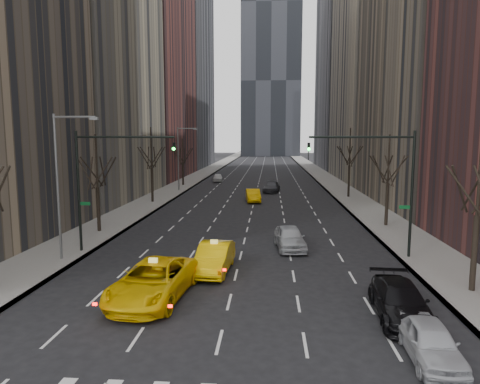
% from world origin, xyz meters
% --- Properties ---
extents(ground, '(400.00, 400.00, 0.00)m').
position_xyz_m(ground, '(0.00, 0.00, 0.00)').
color(ground, black).
rests_on(ground, ground).
extents(sidewalk_left, '(4.50, 320.00, 0.15)m').
position_xyz_m(sidewalk_left, '(-12.25, 70.00, 0.07)').
color(sidewalk_left, slate).
rests_on(sidewalk_left, ground).
extents(sidewalk_right, '(4.50, 320.00, 0.15)m').
position_xyz_m(sidewalk_right, '(12.25, 70.00, 0.07)').
color(sidewalk_right, slate).
rests_on(sidewalk_right, ground).
extents(bld_left_far, '(14.00, 28.00, 44.00)m').
position_xyz_m(bld_left_far, '(-21.50, 66.00, 22.00)').
color(bld_left_far, brown).
rests_on(bld_left_far, ground).
extents(bld_left_deep, '(14.00, 30.00, 60.00)m').
position_xyz_m(bld_left_deep, '(-21.50, 96.00, 30.00)').
color(bld_left_deep, slate).
rests_on(bld_left_deep, ground).
extents(bld_right_far, '(14.00, 28.00, 50.00)m').
position_xyz_m(bld_right_far, '(21.50, 64.00, 25.00)').
color(bld_right_far, '#9E9378').
rests_on(bld_right_far, ground).
extents(bld_right_deep, '(14.00, 30.00, 58.00)m').
position_xyz_m(bld_right_deep, '(21.50, 95.00, 29.00)').
color(bld_right_deep, slate).
rests_on(bld_right_deep, ground).
extents(tower_far, '(24.00, 24.00, 120.00)m').
position_xyz_m(tower_far, '(2.00, 170.00, 60.00)').
color(tower_far, black).
rests_on(tower_far, ground).
extents(tree_lw_b, '(3.36, 3.50, 7.82)m').
position_xyz_m(tree_lw_b, '(-12.00, 18.00, 3.72)').
color(tree_lw_b, black).
rests_on(tree_lw_b, ground).
extents(tree_lw_c, '(3.36, 3.50, 8.74)m').
position_xyz_m(tree_lw_c, '(-12.00, 34.00, 4.04)').
color(tree_lw_c, black).
rests_on(tree_lw_c, ground).
extents(tree_lw_d, '(3.36, 3.50, 7.36)m').
position_xyz_m(tree_lw_d, '(-12.00, 52.00, 3.56)').
color(tree_lw_d, black).
rests_on(tree_lw_d, ground).
extents(tree_rw_a, '(3.36, 3.50, 8.28)m').
position_xyz_m(tree_rw_a, '(12.00, 6.00, 3.88)').
color(tree_rw_a, black).
rests_on(tree_rw_a, ground).
extents(tree_rw_b, '(3.36, 3.50, 7.82)m').
position_xyz_m(tree_rw_b, '(12.00, 22.00, 3.72)').
color(tree_rw_b, black).
rests_on(tree_rw_b, ground).
extents(tree_rw_c, '(3.36, 3.50, 8.74)m').
position_xyz_m(tree_rw_c, '(12.00, 40.00, 4.04)').
color(tree_rw_c, black).
rests_on(tree_rw_c, ground).
extents(traffic_mast_left, '(6.69, 0.39, 8.00)m').
position_xyz_m(traffic_mast_left, '(-9.11, 12.00, 5.49)').
color(traffic_mast_left, black).
rests_on(traffic_mast_left, ground).
extents(traffic_mast_right, '(6.69, 0.39, 8.00)m').
position_xyz_m(traffic_mast_right, '(9.11, 12.00, 5.49)').
color(traffic_mast_right, black).
rests_on(traffic_mast_right, ground).
extents(streetlight_near, '(2.83, 0.22, 9.00)m').
position_xyz_m(streetlight_near, '(-10.84, 10.00, 5.62)').
color(streetlight_near, slate).
rests_on(streetlight_near, ground).
extents(streetlight_far, '(2.83, 0.22, 9.00)m').
position_xyz_m(streetlight_far, '(-10.84, 45.00, 5.62)').
color(streetlight_far, slate).
rests_on(streetlight_far, ground).
extents(taxi_suv, '(3.63, 6.78, 1.81)m').
position_xyz_m(taxi_suv, '(-3.67, 4.09, 0.91)').
color(taxi_suv, '#F1C005').
rests_on(taxi_suv, ground).
extents(taxi_sedan, '(2.08, 5.14, 1.66)m').
position_xyz_m(taxi_sedan, '(-1.30, 8.52, 0.83)').
color(taxi_sedan, '#F1BC05').
rests_on(taxi_sedan, ground).
extents(silver_sedan_ahead, '(2.37, 4.87, 1.60)m').
position_xyz_m(silver_sedan_ahead, '(3.30, 13.95, 0.80)').
color(silver_sedan_ahead, '#A5A8AD').
rests_on(silver_sedan_ahead, ground).
extents(parked_suv_black, '(2.40, 5.29, 1.50)m').
position_xyz_m(parked_suv_black, '(7.50, 2.69, 0.75)').
color(parked_suv_black, black).
rests_on(parked_suv_black, ground).
extents(parked_sedan_silver, '(1.76, 4.05, 1.36)m').
position_xyz_m(parked_sedan_silver, '(7.50, -0.82, 0.68)').
color(parked_sedan_silver, '#ACAEB5').
rests_on(parked_sedan_silver, ground).
extents(far_taxi, '(2.13, 4.74, 1.51)m').
position_xyz_m(far_taxi, '(-0.12, 35.79, 0.75)').
color(far_taxi, '#FAB505').
rests_on(far_taxi, ground).
extents(far_suv_grey, '(2.69, 5.28, 1.47)m').
position_xyz_m(far_suv_grey, '(2.12, 44.85, 0.73)').
color(far_suv_grey, '#323338').
rests_on(far_suv_grey, ground).
extents(far_car_white, '(1.97, 4.22, 1.40)m').
position_xyz_m(far_car_white, '(-7.20, 58.52, 0.70)').
color(far_car_white, silver).
rests_on(far_car_white, ground).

